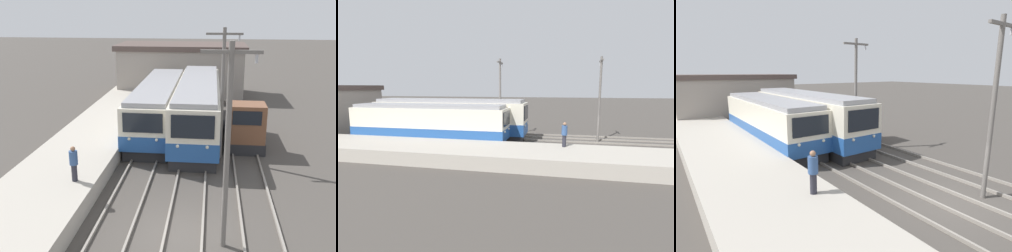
% 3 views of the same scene
% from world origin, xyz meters
% --- Properties ---
extents(ground_plane, '(200.00, 200.00, 0.00)m').
position_xyz_m(ground_plane, '(0.00, 0.00, 0.00)').
color(ground_plane, '#47423D').
extents(track_left, '(1.54, 60.00, 0.14)m').
position_xyz_m(track_left, '(-2.60, 0.00, 0.07)').
color(track_left, gray).
rests_on(track_left, ground).
extents(track_center, '(1.54, 60.00, 0.14)m').
position_xyz_m(track_center, '(0.20, 0.00, 0.07)').
color(track_center, gray).
rests_on(track_center, ground).
extents(track_right, '(1.54, 60.00, 0.14)m').
position_xyz_m(track_right, '(3.20, 0.00, 0.07)').
color(track_right, gray).
rests_on(track_right, ground).
extents(commuter_train_left, '(2.84, 13.31, 3.46)m').
position_xyz_m(commuter_train_left, '(-2.60, 13.52, 1.62)').
color(commuter_train_left, '#28282B').
rests_on(commuter_train_left, ground).
extents(commuter_train_center, '(2.84, 14.44, 3.77)m').
position_xyz_m(commuter_train_center, '(0.20, 12.93, 1.75)').
color(commuter_train_center, '#28282B').
rests_on(commuter_train_center, ground).
extents(shunting_locomotive, '(2.40, 5.51, 3.00)m').
position_xyz_m(shunting_locomotive, '(3.20, 11.29, 1.21)').
color(shunting_locomotive, '#28282B').
rests_on(shunting_locomotive, ground).
extents(catenary_mast_near, '(2.00, 0.20, 7.49)m').
position_xyz_m(catenary_mast_near, '(1.71, -0.52, 4.07)').
color(catenary_mast_near, slate).
rests_on(catenary_mast_near, ground).
extents(catenary_mast_mid, '(2.00, 0.20, 7.49)m').
position_xyz_m(catenary_mast_mid, '(1.71, 8.46, 4.07)').
color(catenary_mast_mid, slate).
rests_on(catenary_mast_mid, ground).
extents(person_on_platform, '(0.38, 0.38, 1.66)m').
position_xyz_m(person_on_platform, '(-4.97, 2.48, 1.81)').
color(person_on_platform, '#282833').
rests_on(person_on_platform, platform_left).
extents(station_building, '(12.60, 6.30, 5.05)m').
position_xyz_m(station_building, '(-1.96, 26.00, 2.55)').
color(station_building, gray).
rests_on(station_building, ground).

